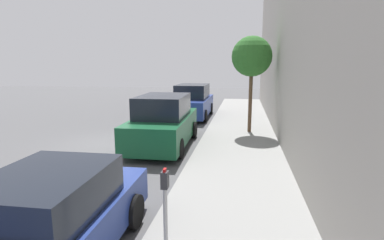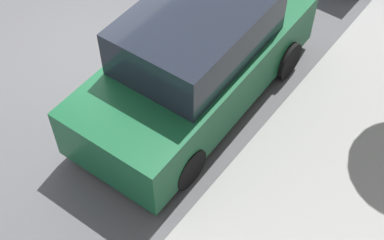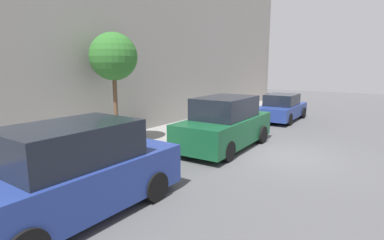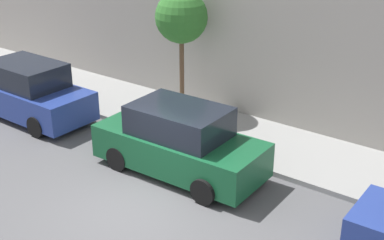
% 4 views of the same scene
% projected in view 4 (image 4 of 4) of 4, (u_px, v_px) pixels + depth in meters
% --- Properties ---
extents(ground_plane, '(60.00, 60.00, 0.00)m').
position_uv_depth(ground_plane, '(134.00, 208.00, 13.31)').
color(ground_plane, '#515154').
extents(sidewalk, '(3.06, 32.00, 0.15)m').
position_uv_depth(sidewalk, '(241.00, 137.00, 16.98)').
color(sidewalk, gray).
rests_on(sidewalk, ground_plane).
extents(parked_suv_second, '(2.08, 4.85, 1.98)m').
position_uv_depth(parked_suv_second, '(180.00, 142.00, 14.64)').
color(parked_suv_second, '#14512D').
rests_on(parked_suv_second, ground_plane).
extents(parked_suv_third, '(2.08, 4.81, 1.98)m').
position_uv_depth(parked_suv_third, '(29.00, 92.00, 18.28)').
color(parked_suv_third, navy).
rests_on(parked_suv_third, ground_plane).
extents(street_tree, '(1.74, 1.74, 4.20)m').
position_uv_depth(street_tree, '(181.00, 18.00, 17.45)').
color(street_tree, brown).
rests_on(street_tree, sidewalk).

